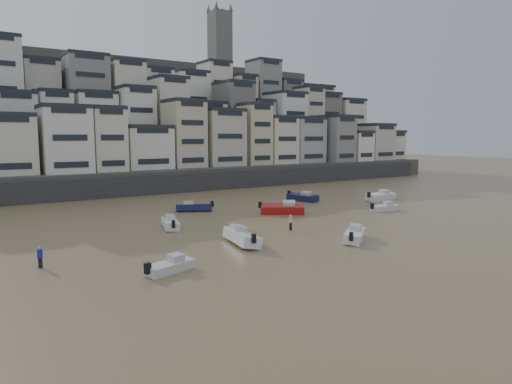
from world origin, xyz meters
TOP-DOWN VIEW (x-y plane):
  - ground at (0.00, 0.00)m, footprint 400.00×400.00m
  - harbor_wall at (10.00, 65.00)m, footprint 140.00×3.00m
  - hillside at (14.73, 104.84)m, footprint 141.04×66.00m
  - boat_d at (29.11, 29.21)m, footprint 4.70×2.31m
  - boat_h at (7.12, 43.89)m, footprint 5.55×3.98m
  - boat_j at (-7.21, 19.13)m, footprint 4.65×2.70m
  - boat_c at (2.18, 23.77)m, footprint 3.19×6.50m
  - boat_a at (12.23, 18.76)m, footprint 5.47×4.74m
  - boat_g at (36.92, 36.62)m, footprint 6.41×2.41m
  - boat_f at (-0.32, 34.83)m, footprint 3.08×5.49m
  - boat_i at (26.02, 43.20)m, footprint 3.13×6.13m
  - boat_e at (15.84, 35.19)m, footprint 6.28×5.44m
  - person_blue at (-15.16, 25.97)m, footprint 0.44×0.44m
  - person_pink at (10.20, 26.35)m, footprint 0.44×0.44m

SIDE VIEW (x-z plane):
  - ground at x=0.00m, z-range 0.00..0.00m
  - boat_j at x=-7.21m, z-range 0.00..1.21m
  - boat_d at x=29.11m, z-range 0.00..1.23m
  - boat_f at x=-0.32m, z-range 0.00..1.42m
  - boat_h at x=7.12m, z-range 0.00..1.46m
  - boat_a at x=12.23m, z-range 0.00..1.50m
  - boat_i at x=26.02m, z-range 0.00..1.60m
  - boat_c at x=2.18m, z-range 0.00..1.70m
  - boat_g at x=36.92m, z-range 0.00..1.72m
  - boat_e at x=15.84m, z-range 0.00..1.72m
  - person_blue at x=-15.16m, z-range 0.00..1.74m
  - person_pink at x=10.20m, z-range 0.00..1.74m
  - harbor_wall at x=10.00m, z-range 0.00..3.50m
  - hillside at x=14.73m, z-range -11.99..38.01m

